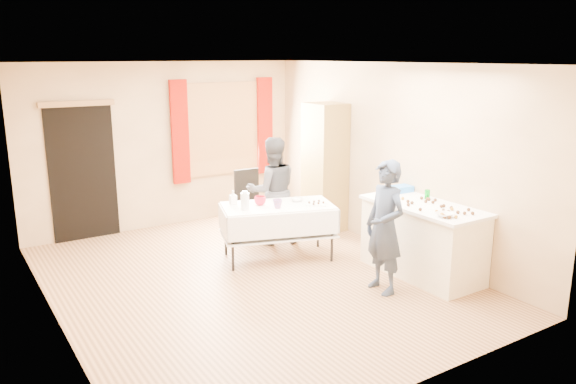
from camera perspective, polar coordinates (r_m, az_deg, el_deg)
floor at (r=7.05m, az=-3.76°, el=-8.85°), size 4.50×5.50×0.02m
ceiling at (r=6.51m, az=-4.12°, el=12.97°), size 4.50×5.50×0.02m
wall_back at (r=9.13m, az=-12.36°, el=4.66°), size 4.50×0.02×2.60m
wall_front at (r=4.52m, az=13.31°, el=-4.63°), size 4.50×0.02×2.60m
wall_left at (r=5.94m, az=-23.39°, el=-0.99°), size 0.02×5.50×2.60m
wall_right at (r=7.97m, az=10.47°, el=3.45°), size 0.02×5.50×2.60m
window_frame at (r=9.46m, az=-6.63°, el=6.41°), size 1.32×0.06×1.52m
window_pane at (r=9.44m, az=-6.59°, el=6.40°), size 1.20×0.02×1.40m
curtain_left at (r=9.10m, az=-10.92°, el=5.97°), size 0.28×0.06×1.65m
curtain_right at (r=9.78m, az=-2.37°, el=6.73°), size 0.28×0.06×1.65m
doorway at (r=8.80m, az=-20.13°, el=1.80°), size 0.95×0.04×2.00m
door_lintel at (r=8.63m, az=-20.64°, el=8.40°), size 1.05×0.06×0.08m
cabinet at (r=8.76m, az=3.76°, el=2.52°), size 0.50×0.60×1.98m
counter at (r=7.23m, az=13.50°, el=-4.71°), size 0.76×1.60×0.91m
party_table at (r=7.56m, az=-1.04°, el=-3.54°), size 1.66×1.19×0.75m
chair at (r=8.64m, az=-3.69°, el=-2.39°), size 0.42×0.42×1.00m
girl at (r=6.52m, az=9.83°, el=-3.54°), size 0.60×0.42×1.56m
woman at (r=8.12m, az=-1.59°, el=0.13°), size 1.10×1.03×1.56m
soda_can at (r=7.34m, az=13.96°, el=-0.24°), size 0.08×0.08×0.12m
mixing_bowl at (r=6.60m, az=15.61°, el=-2.25°), size 0.24×0.24×0.05m
foam_block at (r=7.45m, az=10.03°, el=0.00°), size 0.17×0.14×0.08m
blue_basket at (r=7.66m, az=11.37°, el=0.32°), size 0.31×0.22×0.08m
pitcher at (r=7.24m, az=-4.40°, el=-0.96°), size 0.11×0.11×0.22m
cup_red at (r=7.46m, az=-2.85°, el=-0.88°), size 0.27×0.27×0.12m
cup_rainbow at (r=7.31m, az=-1.07°, el=-1.20°), size 0.13×0.13×0.12m
small_bowl at (r=7.65m, az=0.94°, el=-0.78°), size 0.22×0.22×0.05m
pastry_tray at (r=7.49m, az=2.89°, el=-1.24°), size 0.34×0.33×0.02m
bottle at (r=7.52m, az=-5.61°, el=-0.55°), size 0.11×0.11×0.19m
cake_balls at (r=6.94m, az=14.36°, el=-1.41°), size 0.53×1.12×0.04m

